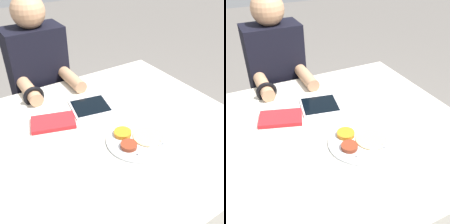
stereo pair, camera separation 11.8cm
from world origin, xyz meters
The scene contains 6 objects.
ground_plane centered at (0.00, 0.00, 0.00)m, with size 12.00×12.00×0.00m, color #605B56.
dining_table centered at (0.00, 0.00, 0.36)m, with size 1.21×1.09×0.72m.
thali_tray centered at (0.06, -0.13, 0.73)m, with size 0.27×0.27×0.03m.
red_notebook centered at (-0.19, 0.18, 0.73)m, with size 0.23×0.18×0.02m.
tablet_device centered at (0.02, 0.21, 0.73)m, with size 0.22×0.21×0.01m.
person_diner centered at (-0.08, 0.68, 0.57)m, with size 0.34×0.44×1.20m.
Camera 1 is at (-0.49, -0.78, 1.45)m, focal length 42.00 mm.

